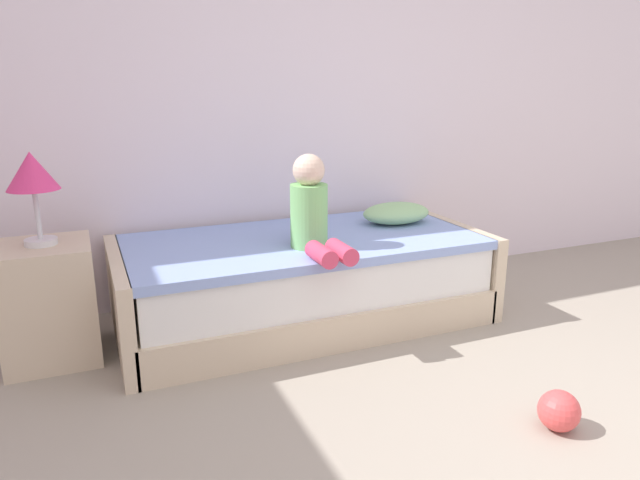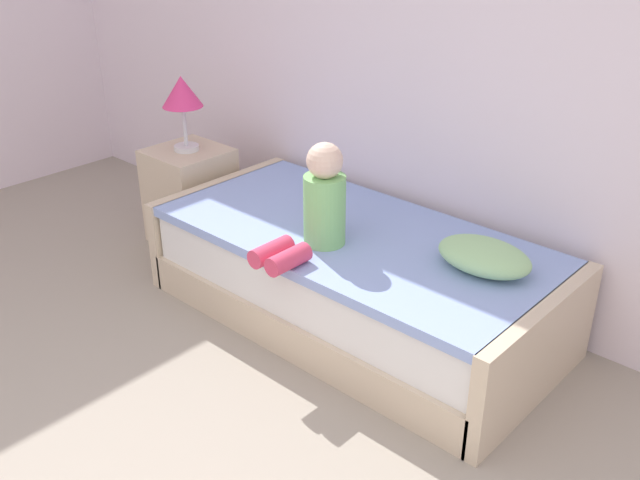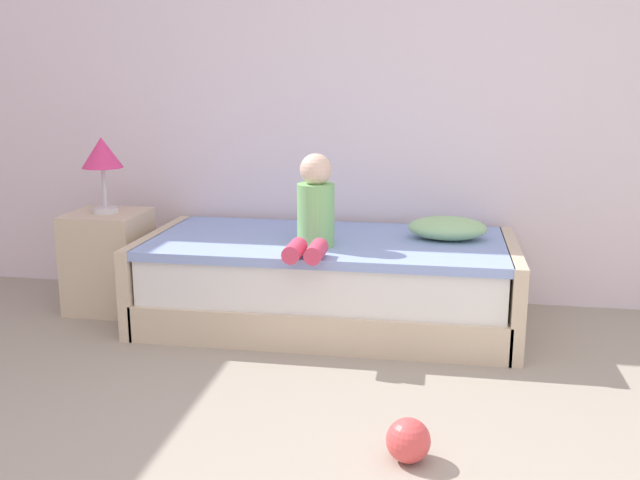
{
  "view_description": "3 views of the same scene",
  "coord_description": "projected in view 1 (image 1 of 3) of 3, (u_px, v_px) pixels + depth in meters",
  "views": [
    {
      "loc": [
        -1.62,
        -0.97,
        1.37
      ],
      "look_at": [
        -0.47,
        1.75,
        0.55
      ],
      "focal_mm": 32.31,
      "sensor_mm": 36.0,
      "label": 1
    },
    {
      "loc": [
        1.55,
        -0.46,
        2.05
      ],
      "look_at": [
        -0.47,
        1.75,
        0.55
      ],
      "focal_mm": 40.19,
      "sensor_mm": 36.0,
      "label": 2
    },
    {
      "loc": [
        0.15,
        -1.88,
        1.41
      ],
      "look_at": [
        -0.47,
        1.75,
        0.55
      ],
      "focal_mm": 40.01,
      "sensor_mm": 36.0,
      "label": 3
    }
  ],
  "objects": [
    {
      "name": "table_lamp",
      "position": [
        32.0,
        176.0,
        2.7
      ],
      "size": [
        0.24,
        0.24,
        0.45
      ],
      "color": "silver",
      "rests_on": "nightstand"
    },
    {
      "name": "bed",
      "position": [
        303.0,
        280.0,
        3.36
      ],
      "size": [
        2.11,
        1.0,
        0.5
      ],
      "color": "beige",
      "rests_on": "ground"
    },
    {
      "name": "nightstand",
      "position": [
        49.0,
        302.0,
        2.87
      ],
      "size": [
        0.44,
        0.44,
        0.6
      ],
      "primitive_type": "cube",
      "color": "beige",
      "rests_on": "ground"
    },
    {
      "name": "wall_rear",
      "position": [
        336.0,
        68.0,
        3.75
      ],
      "size": [
        7.2,
        0.1,
        2.9
      ],
      "primitive_type": "cube",
      "color": "white",
      "rests_on": "ground"
    },
    {
      "name": "toy_ball",
      "position": [
        559.0,
        411.0,
        2.32
      ],
      "size": [
        0.17,
        0.17,
        0.17
      ],
      "primitive_type": "sphere",
      "color": "#E54C4C",
      "rests_on": "ground"
    },
    {
      "name": "pillow",
      "position": [
        396.0,
        213.0,
        3.62
      ],
      "size": [
        0.44,
        0.3,
        0.13
      ],
      "primitive_type": "ellipsoid",
      "color": "#99CC8C",
      "rests_on": "bed"
    },
    {
      "name": "child_figure",
      "position": [
        312.0,
        211.0,
        3.02
      ],
      "size": [
        0.2,
        0.51,
        0.5
      ],
      "color": "#7FC672",
      "rests_on": "bed"
    }
  ]
}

